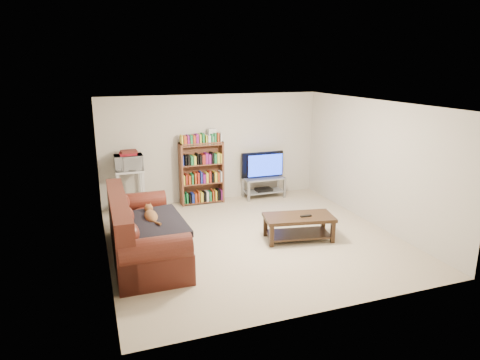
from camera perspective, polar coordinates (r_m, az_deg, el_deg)
name	(u,v)px	position (r m, az deg, el deg)	size (l,w,h in m)	color
floor	(253,238)	(7.78, 1.70, -7.80)	(5.00, 5.00, 0.00)	beige
ceiling	(254,104)	(7.19, 1.86, 10.11)	(5.00, 5.00, 0.00)	white
wall_back	(213,148)	(9.70, -3.64, 4.26)	(5.00, 5.00, 0.00)	beige
wall_front	(329,223)	(5.25, 11.85, -5.61)	(5.00, 5.00, 0.00)	beige
wall_left	(102,188)	(6.91, -17.91, -0.98)	(5.00, 5.00, 0.00)	beige
wall_right	(374,163)	(8.60, 17.48, 2.16)	(5.00, 5.00, 0.00)	beige
sofa	(140,236)	(7.12, -13.16, -7.33)	(1.08, 2.45, 1.04)	#562016
blanket	(153,225)	(6.90, -11.50, -5.84)	(0.94, 1.22, 0.10)	black
cat	(151,216)	(7.09, -11.78, -4.77)	(0.27, 0.66, 0.20)	brown
coffee_table	(299,223)	(7.70, 7.83, -5.70)	(1.31, 0.82, 0.44)	black
remote	(306,216)	(7.63, 8.79, -4.76)	(0.20, 0.06, 0.02)	black
tv_stand	(264,184)	(10.02, 3.18, -0.53)	(0.96, 0.44, 0.48)	#999EA3
television	(264,165)	(9.91, 3.22, 1.97)	(1.03, 0.14, 0.59)	black
dvd_player	(264,189)	(10.05, 3.17, -1.27)	(0.38, 0.27, 0.06)	black
bookshelf	(202,172)	(9.53, -5.14, 1.05)	(0.97, 0.31, 1.39)	brown
shelf_clutter	(205,137)	(9.41, -4.70, 5.73)	(0.71, 0.22, 0.28)	silver
microwave_stand	(130,185)	(9.22, -14.42, -0.68)	(0.58, 0.42, 0.92)	silver
microwave	(129,162)	(9.10, -14.62, 2.29)	(0.57, 0.39, 0.31)	silver
game_boxes	(128,154)	(9.06, -14.70, 3.41)	(0.34, 0.29, 0.05)	maroon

